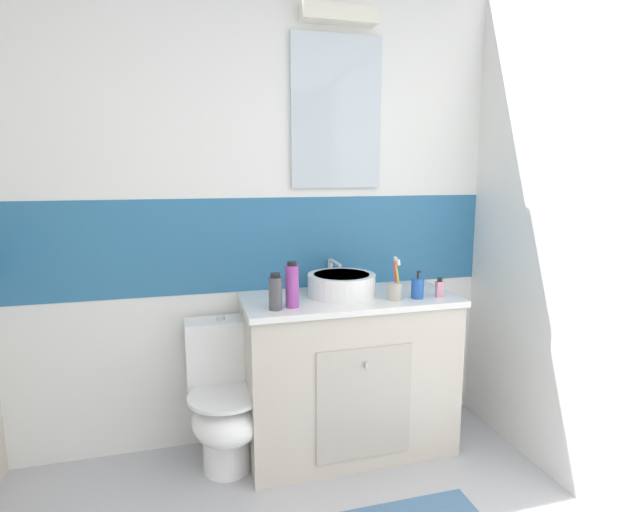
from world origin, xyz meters
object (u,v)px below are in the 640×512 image
sink_basin (341,284)px  mouthwash_bottle (275,292)px  toilet (225,401)px  shampoo_bottle_tall (292,285)px  toothbrush_cup (395,290)px  soap_dispenser (418,288)px  perfume_flask_small (439,288)px

sink_basin → mouthwash_bottle: size_ratio=2.28×
toilet → shampoo_bottle_tall: shampoo_bottle_tall is taller
sink_basin → toothbrush_cup: size_ratio=1.83×
mouthwash_bottle → toilet: bearing=147.4°
sink_basin → toilet: (-0.62, -0.03, -0.56)m
toilet → shampoo_bottle_tall: (0.32, -0.13, 0.61)m
toilet → shampoo_bottle_tall: bearing=-21.8°
toilet → soap_dispenser: soap_dispenser is taller
sink_basin → shampoo_bottle_tall: shampoo_bottle_tall is taller
sink_basin → shampoo_bottle_tall: bearing=-152.5°
toothbrush_cup → perfume_flask_small: toothbrush_cup is taller
toilet → sink_basin: bearing=2.3°
toothbrush_cup → shampoo_bottle_tall: shampoo_bottle_tall is taller
perfume_flask_small → mouthwash_bottle: (-0.85, -0.01, 0.03)m
toilet → toothbrush_cup: toothbrush_cup is taller
sink_basin → mouthwash_bottle: mouthwash_bottle is taller
toilet → shampoo_bottle_tall: size_ratio=3.40×
perfume_flask_small → toilet: bearing=172.4°
sink_basin → perfume_flask_small: (0.47, -0.17, -0.01)m
toilet → toothbrush_cup: size_ratio=3.45×
toilet → toothbrush_cup: bearing=-8.9°
shampoo_bottle_tall → sink_basin: bearing=27.5°
sink_basin → soap_dispenser: bearing=-25.1°
perfume_flask_small → mouthwash_bottle: mouthwash_bottle is taller
toilet → mouthwash_bottle: bearing=-32.6°
perfume_flask_small → shampoo_bottle_tall: (-0.77, 0.02, 0.06)m
toothbrush_cup → shampoo_bottle_tall: (-0.53, 0.00, 0.05)m
soap_dispenser → sink_basin: bearing=154.9°
sink_basin → mouthwash_bottle: (-0.38, -0.18, 0.02)m
toilet → soap_dispenser: 1.13m
shampoo_bottle_tall → soap_dispenser: bearing=-1.0°
perfume_flask_small → shampoo_bottle_tall: bearing=178.8°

